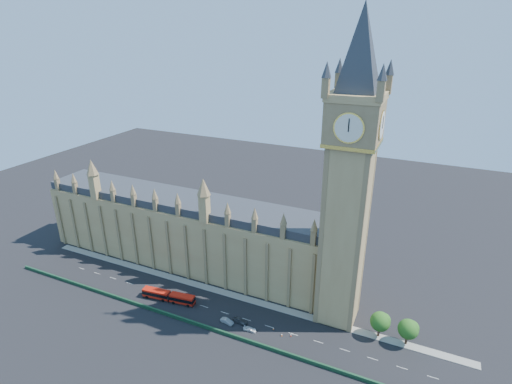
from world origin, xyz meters
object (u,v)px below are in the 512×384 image
at_px(red_bus, 169,296).
at_px(car_grey, 240,321).
at_px(car_silver, 227,321).
at_px(car_white, 250,329).

distance_m(red_bus, car_grey, 27.68).
distance_m(car_grey, car_silver, 4.28).
relative_size(car_silver, car_white, 1.10).
height_order(car_grey, car_white, car_grey).
xyz_separation_m(red_bus, car_grey, (27.67, 0.05, -0.92)).
height_order(red_bus, car_grey, red_bus).
height_order(red_bus, car_white, red_bus).
bearing_deg(red_bus, car_silver, -11.32).
distance_m(car_silver, car_white, 8.22).
bearing_deg(car_grey, red_bus, 97.82).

